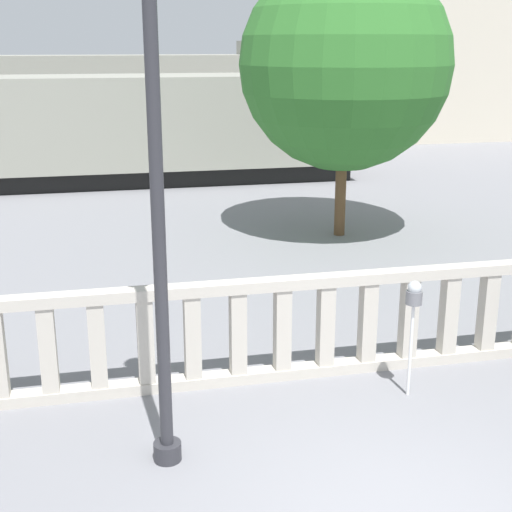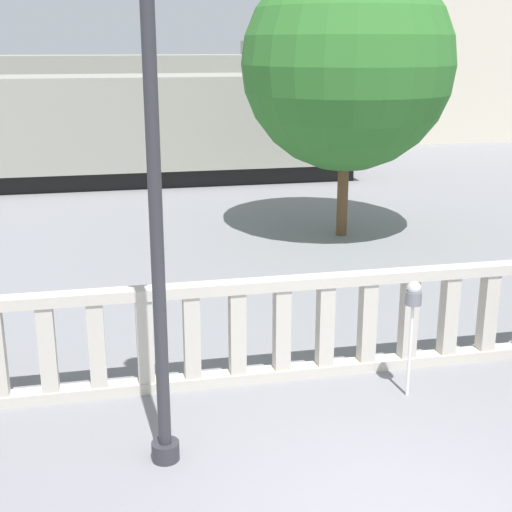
{
  "view_description": "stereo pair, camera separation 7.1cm",
  "coord_description": "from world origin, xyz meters",
  "px_view_note": "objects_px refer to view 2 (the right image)",
  "views": [
    {
      "loc": [
        -2.49,
        -5.02,
        4.22
      ],
      "look_at": [
        -0.42,
        4.22,
        1.39
      ],
      "focal_mm": 50.0,
      "sensor_mm": 36.0,
      "label": 1
    },
    {
      "loc": [
        -2.42,
        -5.03,
        4.22
      ],
      "look_at": [
        -0.42,
        4.22,
        1.39
      ],
      "focal_mm": 50.0,
      "sensor_mm": 36.0,
      "label": 2
    }
  ],
  "objects_px": {
    "parking_meter": "(413,302)",
    "train_far": "(50,98)",
    "train_near": "(21,129)",
    "tree_left": "(347,64)",
    "lamppost": "(154,182)"
  },
  "relations": [
    {
      "from": "parking_meter",
      "to": "train_far",
      "type": "bearing_deg",
      "value": 102.58
    },
    {
      "from": "train_near",
      "to": "tree_left",
      "type": "xyz_separation_m",
      "value": [
        7.61,
        -7.54,
        2.05
      ]
    },
    {
      "from": "train_far",
      "to": "train_near",
      "type": "bearing_deg",
      "value": -91.58
    },
    {
      "from": "lamppost",
      "to": "train_near",
      "type": "relative_size",
      "value": 0.26
    },
    {
      "from": "train_near",
      "to": "lamppost",
      "type": "bearing_deg",
      "value": -80.0
    },
    {
      "from": "parking_meter",
      "to": "train_far",
      "type": "distance_m",
      "value": 25.79
    },
    {
      "from": "train_far",
      "to": "tree_left",
      "type": "xyz_separation_m",
      "value": [
        7.33,
        -17.56,
        1.82
      ]
    },
    {
      "from": "train_far",
      "to": "tree_left",
      "type": "height_order",
      "value": "tree_left"
    },
    {
      "from": "lamppost",
      "to": "parking_meter",
      "type": "height_order",
      "value": "lamppost"
    },
    {
      "from": "tree_left",
      "to": "parking_meter",
      "type": "bearing_deg",
      "value": -102.74
    },
    {
      "from": "parking_meter",
      "to": "tree_left",
      "type": "distance_m",
      "value": 8.2
    },
    {
      "from": "lamppost",
      "to": "train_far",
      "type": "height_order",
      "value": "lamppost"
    },
    {
      "from": "train_far",
      "to": "lamppost",
      "type": "bearing_deg",
      "value": -84.42
    },
    {
      "from": "parking_meter",
      "to": "train_far",
      "type": "xyz_separation_m",
      "value": [
        -5.61,
        25.16,
        0.72
      ]
    },
    {
      "from": "train_far",
      "to": "tree_left",
      "type": "relative_size",
      "value": 3.9
    }
  ]
}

